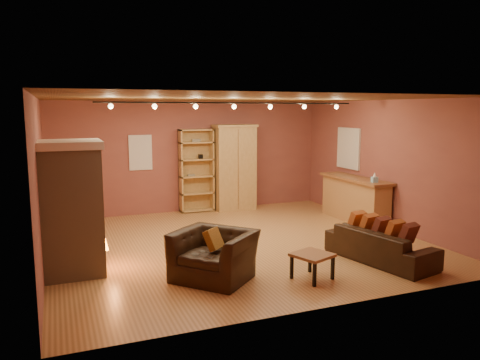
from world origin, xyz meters
name	(u,v)px	position (x,y,z in m)	size (l,w,h in m)	color
floor	(238,243)	(0.00, 0.00, 0.00)	(7.00, 7.00, 0.00)	#986436
ceiling	(238,98)	(0.00, 0.00, 2.80)	(7.00, 7.00, 0.00)	brown
back_wall	(192,157)	(0.00, 3.25, 1.40)	(7.00, 0.02, 2.80)	brown
left_wall	(40,183)	(-3.50, 0.00, 1.40)	(0.02, 6.50, 2.80)	brown
right_wall	(386,164)	(3.50, 0.00, 1.40)	(0.02, 6.50, 2.80)	brown
fireplace	(72,208)	(-3.04, -0.60, 1.06)	(1.01, 0.98, 2.12)	tan
back_window	(140,153)	(-1.30, 3.23, 1.55)	(0.56, 0.04, 0.86)	silver
bookcase	(196,170)	(0.07, 3.14, 1.07)	(0.86, 0.34, 2.11)	tan
armoire	(234,167)	(1.06, 2.97, 1.11)	(1.09, 0.62, 2.21)	tan
bar_counter	(355,199)	(3.20, 0.70, 0.52)	(0.58, 2.16, 1.03)	tan
tissue_box	(375,178)	(3.15, -0.06, 1.12)	(0.13, 0.13, 0.21)	#85B8D5
right_window	(349,148)	(3.47, 1.40, 1.65)	(0.05, 0.90, 1.00)	silver
loveseat	(380,239)	(1.87, -1.94, 0.39)	(0.96, 2.01, 0.79)	black
armchair	(214,247)	(-1.06, -1.68, 0.50)	(1.33, 1.36, 1.01)	black
coffee_table	(312,257)	(0.34, -2.25, 0.35)	(0.69, 0.69, 0.40)	#905B34
track_rail	(234,105)	(0.00, 0.20, 2.68)	(5.20, 0.09, 0.13)	black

